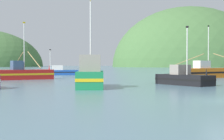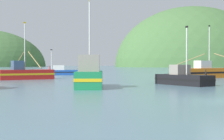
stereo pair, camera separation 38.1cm
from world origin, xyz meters
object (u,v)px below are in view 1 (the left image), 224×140
fishing_boat_red (25,73)px  channel_buoy (80,77)px  fishing_boat_green (91,77)px  fishing_boat_black (184,78)px  fishing_boat_blue (49,72)px  fishing_boat_orange (208,72)px

fishing_boat_red → channel_buoy: size_ratio=7.21×
fishing_boat_green → channel_buoy: bearing=11.8°
fishing_boat_black → channel_buoy: bearing=-137.8°
fishing_boat_green → fishing_boat_blue: size_ratio=0.69×
fishing_boat_black → fishing_boat_red: (-17.11, 14.84, 0.16)m
fishing_boat_orange → fishing_boat_red: bearing=154.8°
fishing_boat_blue → fishing_boat_red: bearing=81.6°
fishing_boat_red → fishing_boat_blue: size_ratio=1.04×
fishing_boat_blue → channel_buoy: size_ratio=6.91×
fishing_boat_red → fishing_boat_black: bearing=-61.7°
channel_buoy → fishing_boat_blue: bearing=97.7°
fishing_boat_orange → fishing_boat_blue: size_ratio=1.15×
fishing_boat_orange → fishing_boat_blue: bearing=117.7°
fishing_boat_green → fishing_boat_red: bearing=30.9°
fishing_boat_orange → fishing_boat_green: (-19.76, -17.49, 0.09)m
fishing_boat_green → channel_buoy: 6.55m
fishing_boat_red → fishing_boat_blue: bearing=60.0°
fishing_boat_black → fishing_boat_blue: fishing_boat_black is taller
fishing_boat_red → fishing_boat_green: bearing=-87.6°
fishing_boat_blue → fishing_boat_orange: bearing=144.6°
fishing_boat_red → fishing_boat_orange: bearing=-19.9°
fishing_boat_orange → fishing_boat_green: bearing=-164.6°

